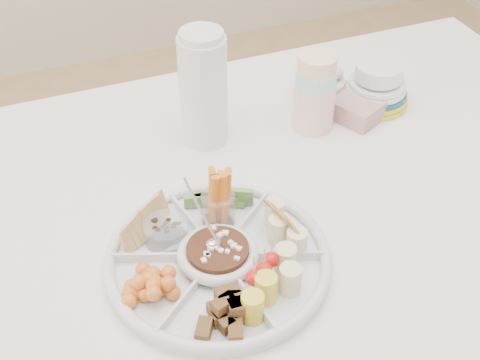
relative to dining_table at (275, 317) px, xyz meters
name	(u,v)px	position (x,y,z in m)	size (l,w,h in m)	color
dining_table	(275,317)	(0.00, 0.00, 0.00)	(1.52, 1.02, 0.76)	white
party_tray	(218,257)	(-0.18, -0.13, 0.40)	(0.38, 0.38, 0.04)	silver
bean_dip	(218,254)	(-0.18, -0.13, 0.41)	(0.11, 0.11, 0.04)	#5A2715
tortillas	(282,221)	(-0.05, -0.11, 0.42)	(0.09, 0.09, 0.06)	#BA8147
carrot_cucumber	(218,189)	(-0.13, -0.01, 0.44)	(0.12, 0.12, 0.11)	orange
pita_raisins	(154,222)	(-0.26, -0.03, 0.42)	(0.11, 0.11, 0.06)	beige
cherries	(147,282)	(-0.31, -0.15, 0.42)	(0.11, 0.11, 0.05)	orange
granola_chunks	(217,313)	(-0.23, -0.26, 0.42)	(0.10, 0.10, 0.04)	#4C2411
banana_tomato	(288,270)	(-0.10, -0.23, 0.44)	(0.12, 0.12, 0.10)	#F9F79A
cup_stack	(316,78)	(0.16, 0.18, 0.50)	(0.09, 0.09, 0.25)	#B6DEB1
thermos	(203,87)	(-0.08, 0.23, 0.51)	(0.10, 0.10, 0.26)	white
flower_bowl	(320,85)	(0.22, 0.27, 0.42)	(0.11, 0.11, 0.08)	#9AC5B3
napkin_stack	(360,104)	(0.28, 0.19, 0.40)	(0.14, 0.12, 0.05)	tan
plate_stack	(377,85)	(0.33, 0.21, 0.43)	(0.15, 0.15, 0.10)	yellow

